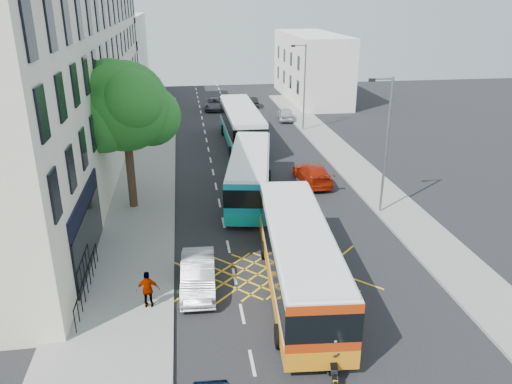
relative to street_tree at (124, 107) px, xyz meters
name	(u,v)px	position (x,y,z in m)	size (l,w,h in m)	color
ground	(338,354)	(8.51, -14.97, -6.29)	(120.00, 120.00, 0.00)	black
pavement_left	(134,207)	(0.01, 0.03, -6.22)	(5.00, 70.00, 0.15)	gray
pavement_right	(380,193)	(16.01, 0.03, -6.22)	(3.00, 70.00, 0.15)	gray
terrace_main	(59,77)	(-5.49, 9.52, 0.46)	(8.30, 45.00, 13.50)	beige
terrace_far	(112,56)	(-5.49, 40.03, -1.29)	(8.00, 20.00, 10.00)	silver
building_right	(311,67)	(19.51, 33.03, -2.29)	(6.00, 18.00, 8.00)	silver
street_tree	(124,107)	(0.00, 0.00, 0.00)	(6.30, 5.70, 8.80)	#382619
lamp_near	(385,139)	(14.71, -2.97, -1.68)	(1.45, 0.15, 8.00)	slate
lamp_far	(304,83)	(14.71, 17.03, -1.68)	(1.45, 0.15, 8.00)	slate
railings	(87,282)	(-1.19, -9.67, -5.57)	(0.08, 5.60, 1.14)	black
bus_near	(299,258)	(7.99, -10.59, -4.63)	(3.49, 11.41, 3.16)	silver
bus_mid	(250,174)	(7.38, 0.81, -4.71)	(4.32, 10.94, 3.00)	silver
bus_far	(241,125)	(8.33, 13.34, -4.54)	(3.03, 11.88, 3.34)	silver
motorbike	(333,358)	(7.96, -16.05, -5.49)	(0.69, 1.91, 1.71)	black
parked_car_silver	(198,275)	(3.61, -9.76, -5.59)	(1.48, 4.26, 1.40)	#A2A5AA
red_hatchback	(313,174)	(12.09, 2.76, -5.60)	(1.93, 4.74, 1.38)	#9F1B06
distant_car_grey	(214,104)	(6.96, 28.14, -5.66)	(2.11, 4.57, 1.27)	#414249
distant_car_silver	(285,114)	(14.01, 21.72, -5.64)	(1.54, 3.83, 1.30)	#B1B2B9
distant_car_dark	(251,102)	(11.42, 29.21, -5.71)	(1.24, 3.54, 1.17)	black
pedestrian_far	(148,289)	(1.51, -11.08, -5.33)	(0.96, 0.40, 1.63)	gray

